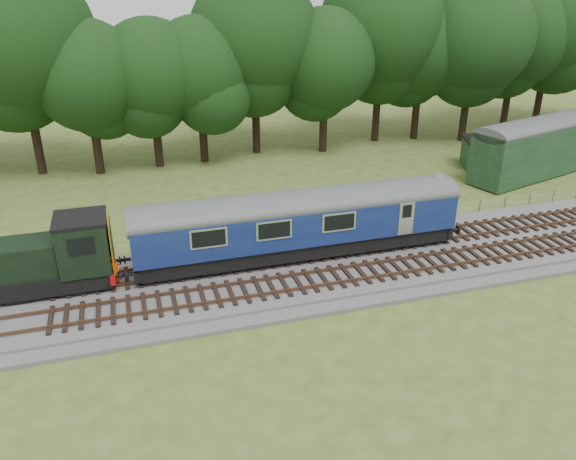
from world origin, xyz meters
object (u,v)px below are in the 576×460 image
object	(u,v)px
parked_coach	(558,140)
dmu_railcar	(299,219)
shunter_loco	(27,263)
worker	(115,272)

from	to	relation	value
parked_coach	dmu_railcar	bearing A→B (deg)	-175.53
shunter_loco	parked_coach	xyz separation A→B (m)	(39.21, 9.48, 0.59)
dmu_railcar	parked_coach	size ratio (longest dim) A/B	1.00
dmu_railcar	worker	bearing A→B (deg)	-175.77
dmu_railcar	parked_coach	bearing A→B (deg)	20.56
parked_coach	shunter_loco	bearing A→B (deg)	177.51
dmu_railcar	shunter_loco	distance (m)	13.94
shunter_loco	dmu_railcar	bearing A→B (deg)	-0.00
dmu_railcar	worker	xyz separation A→B (m)	(-9.88, -0.73, -1.38)
shunter_loco	worker	size ratio (longest dim) A/B	5.09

